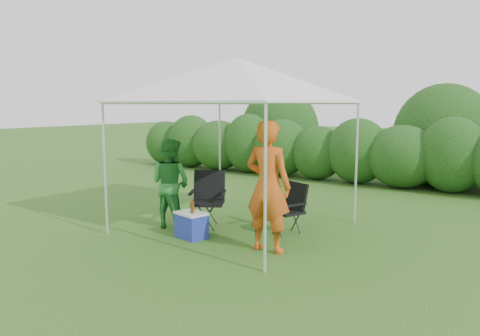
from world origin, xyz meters
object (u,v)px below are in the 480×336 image
Objects in this scene: woman at (170,183)px; chair_right at (291,205)px; chair_left at (208,195)px; man at (268,186)px; canopy at (236,81)px; cooler at (191,225)px.

chair_right is at bearing -161.22° from woman.
chair_left is 1.71m from man.
chair_right is at bearing 15.29° from canopy.
man reaches higher than chair_right.
woman is 0.94m from cooler.
chair_left is at bearing -161.01° from canopy.
canopy is 2.04m from woman.
canopy is at bearing -153.90° from woman.
man is at bearing 17.55° from cooler.
man is 2.05m from woman.
man is at bearing -52.15° from chair_left.
chair_left is 0.82m from cooler.
woman reaches higher than chair_right.
woman is at bearing -8.20° from man.
chair_left is at bearing -142.36° from chair_right.
cooler is (0.23, -0.71, -0.33)m from chair_left.
man is 1.52m from cooler.
canopy reaches higher than chair_left.
chair_right is 2.06m from woman.
woman is (-1.86, -0.83, 0.29)m from chair_right.
cooler is at bearing -105.70° from canopy.
chair_right is at bearing 56.53° from cooler.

